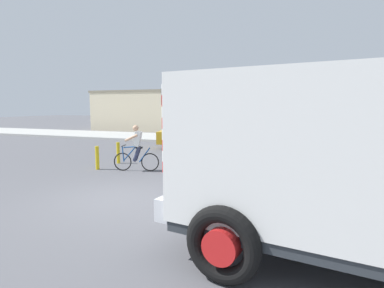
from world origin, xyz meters
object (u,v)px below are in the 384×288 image
(bollard_far, at_px, (118,153))
(car_red_near, at_px, (193,134))
(traffic_light_pole, at_px, (164,116))
(truck_foreground, at_px, (363,159))
(bollard_near, at_px, (97,158))
(cyclist, at_px, (136,148))

(bollard_far, bearing_deg, car_red_near, 76.29)
(traffic_light_pole, bearing_deg, truck_foreground, -43.18)
(car_red_near, bearing_deg, traffic_light_pole, -78.69)
(truck_foreground, distance_m, bollard_near, 9.67)
(traffic_light_pole, xyz_separation_m, bollard_near, (-2.61, -0.52, -1.62))
(cyclist, distance_m, traffic_light_pole, 1.62)
(truck_foreground, height_order, bollard_near, truck_foreground)
(car_red_near, height_order, bollard_near, car_red_near)
(cyclist, distance_m, bollard_near, 1.63)
(truck_foreground, relative_size, bollard_far, 6.37)
(car_red_near, bearing_deg, bollard_far, -103.71)
(truck_foreground, relative_size, traffic_light_pole, 1.79)
(bollard_near, xyz_separation_m, bollard_far, (0.00, 1.40, 0.00))
(truck_foreground, height_order, traffic_light_pole, traffic_light_pole)
(truck_foreground, bearing_deg, bollard_far, 143.15)
(traffic_light_pole, xyz_separation_m, bollard_far, (-2.61, 0.88, -1.62))
(truck_foreground, distance_m, traffic_light_pole, 7.81)
(truck_foreground, relative_size, bollard_near, 6.37)
(cyclist, distance_m, car_red_near, 6.58)
(truck_foreground, xyz_separation_m, bollard_far, (-8.30, 6.22, -1.22))
(traffic_light_pole, relative_size, car_red_near, 0.75)
(cyclist, distance_m, bollard_far, 1.94)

